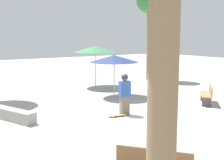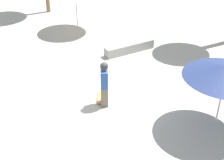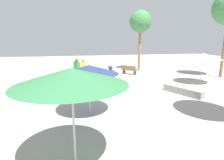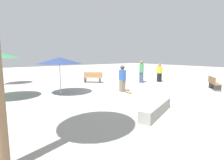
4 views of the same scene
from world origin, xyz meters
name	(u,v)px [view 2 (image 2 of 4)]	position (x,y,z in m)	size (l,w,h in m)	color
ground_plane	(103,93)	(0.00, 0.00, 0.00)	(60.00, 60.00, 0.00)	#ADA8A0
skater_main	(104,83)	(-0.05, -0.74, 0.89)	(0.30, 0.46, 1.64)	#726656
skateboard	(100,97)	(-0.16, -0.36, 0.06)	(0.34, 0.82, 0.07)	#B7844C
concrete_ledge	(129,48)	(1.69, 3.24, 0.21)	(2.46, 1.27, 0.42)	gray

